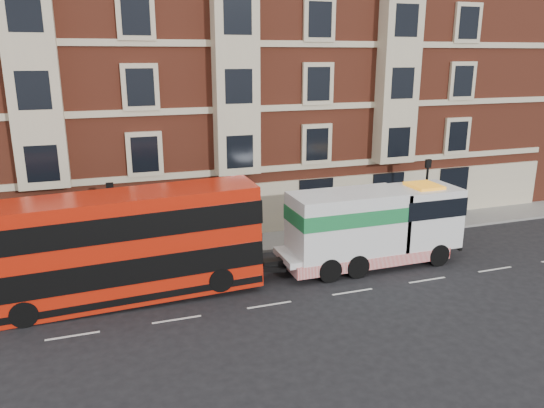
{
  "coord_description": "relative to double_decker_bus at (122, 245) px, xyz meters",
  "views": [
    {
      "loc": [
        -6.71,
        -19.71,
        10.42
      ],
      "look_at": [
        1.5,
        4.0,
        3.33
      ],
      "focal_mm": 35.0,
      "sensor_mm": 36.0,
      "label": 1
    }
  ],
  "objects": [
    {
      "name": "sidewalk",
      "position": [
        5.78,
        4.89,
        -2.46
      ],
      "size": [
        90.0,
        3.0,
        0.15
      ],
      "primitive_type": "cube",
      "color": "slate",
      "rests_on": "ground"
    },
    {
      "name": "pedestrian",
      "position": [
        -0.44,
        5.1,
        -1.55
      ],
      "size": [
        0.68,
        0.53,
        1.68
      ],
      "primitive_type": "imported",
      "rotation": [
        0.0,
        0.0,
        -0.22
      ],
      "color": "#1A2734",
      "rests_on": "sidewalk"
    },
    {
      "name": "victorian_terrace",
      "position": [
        6.28,
        12.39,
        7.53
      ],
      "size": [
        45.0,
        12.0,
        20.4
      ],
      "color": "brown",
      "rests_on": "ground"
    },
    {
      "name": "lamp_post_west",
      "position": [
        -0.22,
        3.59,
        0.14
      ],
      "size": [
        0.35,
        0.15,
        4.35
      ],
      "color": "black",
      "rests_on": "sidewalk"
    },
    {
      "name": "lamp_post_east",
      "position": [
        17.78,
        3.59,
        0.14
      ],
      "size": [
        0.35,
        0.15,
        4.35
      ],
      "color": "black",
      "rests_on": "sidewalk"
    },
    {
      "name": "tow_truck",
      "position": [
        12.06,
        0.0,
        -0.44
      ],
      "size": [
        9.46,
        2.8,
        3.94
      ],
      "color": "white",
      "rests_on": "ground"
    },
    {
      "name": "double_decker_bus",
      "position": [
        0.0,
        0.0,
        0.0
      ],
      "size": [
        11.81,
        2.71,
        4.78
      ],
      "color": "red",
      "rests_on": "ground"
    },
    {
      "name": "ground",
      "position": [
        5.78,
        -2.61,
        -2.53
      ],
      "size": [
        120.0,
        120.0,
        0.0
      ],
      "primitive_type": "plane",
      "color": "black",
      "rests_on": "ground"
    }
  ]
}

